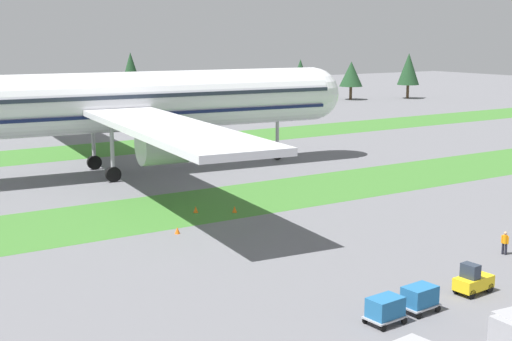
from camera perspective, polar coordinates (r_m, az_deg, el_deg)
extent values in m
cube|color=#3D752D|center=(68.92, -1.89, -2.44)|extent=(320.00, 12.34, 0.01)
cube|color=#3D752D|center=(101.64, -12.49, 1.66)|extent=(320.00, 12.34, 0.01)
cylinder|color=white|center=(82.84, -9.77, 5.51)|extent=(48.52, 11.36, 6.80)
sphere|color=white|center=(92.82, 4.62, 6.20)|extent=(6.66, 6.66, 6.66)
cube|color=#141E4C|center=(82.96, -9.74, 4.69)|extent=(47.37, 11.39, 0.36)
cube|color=#283342|center=(83.68, -7.86, 6.20)|extent=(42.69, 10.87, 0.44)
cube|color=white|center=(100.98, -14.69, 5.87)|extent=(10.67, 32.84, 0.61)
cylinder|color=#A3A3A8|center=(96.75, -13.34, 4.40)|extent=(5.03, 4.17, 3.74)
cube|color=white|center=(63.58, -7.00, 3.36)|extent=(10.67, 32.84, 0.61)
cylinder|color=#A3A3A8|center=(68.79, -7.45, 2.04)|extent=(5.03, 4.17, 3.74)
cylinder|color=#A3A3A8|center=(90.65, 1.73, 3.34)|extent=(0.44, 0.44, 6.71)
cylinder|color=black|center=(91.15, 1.72, 1.25)|extent=(1.23, 0.53, 1.20)
cylinder|color=#A3A3A8|center=(86.18, -12.99, 2.75)|extent=(0.44, 0.44, 6.46)
cylinder|color=black|center=(86.69, -12.90, 0.64)|extent=(1.75, 0.75, 1.70)
cylinder|color=#A3A3A8|center=(78.37, -11.52, 2.01)|extent=(0.44, 0.44, 6.46)
cylinder|color=black|center=(78.93, -11.43, -0.30)|extent=(1.75, 0.75, 1.70)
cube|color=yellow|center=(46.75, 17.12, -8.62)|extent=(2.69, 1.50, 0.77)
cube|color=#283342|center=(46.18, 16.89, -7.75)|extent=(0.78, 1.14, 0.90)
cylinder|color=black|center=(47.88, 17.21, -8.64)|extent=(0.61, 0.25, 0.60)
cylinder|color=black|center=(47.29, 18.30, -8.96)|extent=(0.61, 0.25, 0.60)
cylinder|color=black|center=(46.49, 15.87, -9.16)|extent=(0.61, 0.25, 0.60)
cylinder|color=black|center=(45.88, 16.98, -9.50)|extent=(0.61, 0.25, 0.60)
cube|color=#A3A3A8|center=(43.04, 13.02, -10.53)|extent=(2.31, 1.67, 0.10)
cube|color=#23669E|center=(42.82, 13.05, -9.78)|extent=(2.03, 1.47, 1.10)
cylinder|color=black|center=(44.12, 13.03, -10.26)|extent=(0.41, 0.15, 0.40)
cylinder|color=black|center=(43.32, 14.44, -10.74)|extent=(0.41, 0.15, 0.40)
cylinder|color=black|center=(42.93, 11.56, -10.81)|extent=(0.41, 0.15, 0.40)
cylinder|color=black|center=(42.10, 12.99, -11.32)|extent=(0.41, 0.15, 0.40)
cube|color=#A3A3A8|center=(41.00, 10.34, -11.53)|extent=(2.31, 1.67, 0.10)
cube|color=#23669E|center=(40.77, 10.37, -10.75)|extent=(2.03, 1.47, 1.10)
cylinder|color=black|center=(42.07, 10.42, -11.23)|extent=(0.41, 0.15, 0.40)
cylinder|color=black|center=(41.23, 11.86, -11.76)|extent=(0.41, 0.15, 0.40)
cylinder|color=black|center=(40.94, 8.80, -11.82)|extent=(0.41, 0.15, 0.40)
cylinder|color=black|center=(40.07, 10.24, -12.38)|extent=(0.41, 0.15, 0.40)
cylinder|color=black|center=(55.34, 19.49, -5.99)|extent=(0.18, 0.18, 0.85)
cylinder|color=black|center=(55.41, 19.27, -5.96)|extent=(0.18, 0.18, 0.85)
cylinder|color=orange|center=(55.17, 19.43, -5.24)|extent=(0.36, 0.36, 0.62)
sphere|color=tan|center=(55.05, 19.46, -4.78)|extent=(0.24, 0.24, 0.24)
cylinder|color=orange|center=(55.11, 19.65, -5.31)|extent=(0.10, 0.10, 0.58)
cylinder|color=orange|center=(55.25, 19.20, -5.24)|extent=(0.10, 0.10, 0.58)
cone|color=orange|center=(57.93, -6.36, -4.82)|extent=(0.44, 0.44, 0.55)
cone|color=orange|center=(64.35, -1.74, -3.14)|extent=(0.44, 0.44, 0.59)
cone|color=orange|center=(64.50, -4.88, -3.14)|extent=(0.44, 0.44, 0.59)
cylinder|color=#4C3823|center=(136.08, -14.96, 4.40)|extent=(0.70, 0.70, 2.60)
cone|color=#1E4223|center=(135.70, -15.05, 6.13)|extent=(5.88, 5.88, 5.64)
cylinder|color=#4C3823|center=(142.94, -9.96, 5.18)|extent=(0.70, 0.70, 3.99)
cone|color=#1E4223|center=(142.47, -10.05, 7.68)|extent=(5.09, 5.09, 8.48)
cylinder|color=#4C3823|center=(148.39, -3.98, 5.24)|extent=(0.70, 0.70, 2.55)
cone|color=#1E4223|center=(148.02, -4.00, 6.92)|extent=(4.37, 4.37, 6.14)
cylinder|color=#4C3823|center=(159.82, -0.26, 5.68)|extent=(0.70, 0.70, 2.54)
cone|color=#1E4223|center=(159.50, -0.26, 7.14)|extent=(4.07, 4.07, 5.63)
cylinder|color=#4C3823|center=(166.03, 3.57, 5.97)|extent=(0.70, 0.70, 3.21)
cone|color=#1E4223|center=(165.67, 3.59, 7.73)|extent=(4.71, 4.71, 7.02)
cylinder|color=#4C3823|center=(176.82, 7.63, 6.21)|extent=(0.70, 0.70, 3.27)
cone|color=#1E4223|center=(176.50, 7.67, 7.72)|extent=(5.72, 5.72, 6.07)
cylinder|color=#4C3823|center=(182.71, 12.12, 6.24)|extent=(0.70, 0.70, 3.44)
cone|color=#1E4223|center=(182.35, 12.19, 8.01)|extent=(5.45, 5.45, 7.87)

